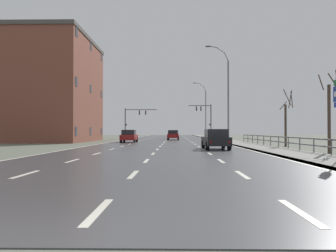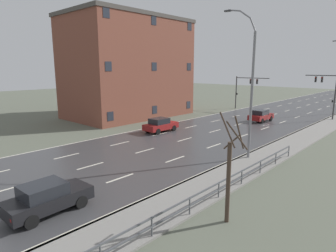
% 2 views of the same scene
% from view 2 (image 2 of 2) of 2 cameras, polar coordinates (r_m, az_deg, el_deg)
% --- Properties ---
extents(ground_plane, '(160.00, 160.00, 0.12)m').
position_cam_2_polar(ground_plane, '(35.39, 11.82, -0.39)').
color(ground_plane, '#5B6051').
extents(road_asphalt_strip, '(14.00, 120.00, 0.03)m').
position_cam_2_polar(road_asphalt_strip, '(45.93, 19.62, 1.97)').
color(road_asphalt_strip, '#3D3D3F').
rests_on(road_asphalt_strip, ground).
extents(sidewalk_right, '(3.00, 120.00, 0.12)m').
position_cam_2_polar(sidewalk_right, '(43.37, 29.86, 0.64)').
color(sidewalk_right, gray).
rests_on(sidewalk_right, ground).
extents(guardrail, '(0.07, 35.42, 1.00)m').
position_cam_2_polar(guardrail, '(11.30, -13.32, -23.04)').
color(guardrail, '#515459').
rests_on(guardrail, ground).
extents(street_lamp_midground, '(2.74, 0.24, 11.47)m').
position_cam_2_polar(street_lamp_midground, '(22.79, 15.98, 7.34)').
color(street_lamp_midground, slate).
rests_on(street_lamp_midground, ground).
extents(traffic_signal_right, '(4.14, 0.36, 6.29)m').
position_cam_2_polar(traffic_signal_right, '(45.31, 29.20, 6.47)').
color(traffic_signal_right, '#38383A').
rests_on(traffic_signal_right, ground).
extents(traffic_signal_left, '(5.97, 0.36, 5.65)m').
position_cam_2_polar(traffic_signal_left, '(51.35, 14.94, 7.62)').
color(traffic_signal_left, '#38383A').
rests_on(traffic_signal_left, ground).
extents(car_near_right, '(1.87, 4.12, 1.57)m').
position_cam_2_polar(car_near_right, '(32.15, -1.51, 0.25)').
color(car_near_right, maroon).
rests_on(car_near_right, ground).
extents(car_far_left, '(1.98, 4.17, 1.57)m').
position_cam_2_polar(car_far_left, '(15.69, -22.84, -12.96)').
color(car_far_left, black).
rests_on(car_far_left, ground).
extents(car_distant, '(1.93, 4.15, 1.57)m').
position_cam_2_polar(car_distant, '(40.39, 17.95, 1.99)').
color(car_distant, maroon).
rests_on(car_distant, ground).
extents(brick_building, '(11.01, 17.55, 14.18)m').
position_cam_2_polar(brick_building, '(43.24, -7.87, 11.41)').
color(brick_building, brown).
rests_on(brick_building, ground).
extents(bare_tree_mid, '(1.24, 1.29, 5.21)m').
position_cam_2_polar(bare_tree_mid, '(13.40, 12.07, -9.56)').
color(bare_tree_mid, '#423328').
rests_on(bare_tree_mid, ground).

